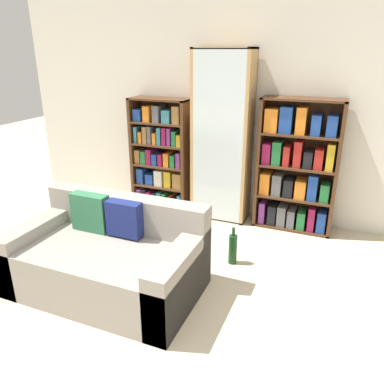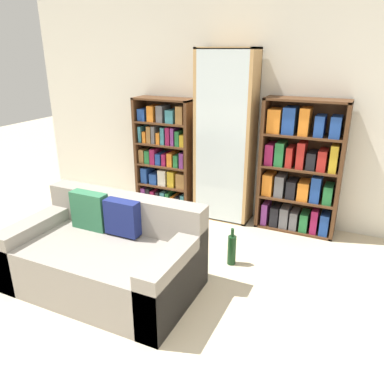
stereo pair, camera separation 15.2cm
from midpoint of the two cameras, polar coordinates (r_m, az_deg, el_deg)
name	(u,v)px [view 1 (the left image)]	position (r m, az deg, el deg)	size (l,w,h in m)	color
ground_plane	(129,355)	(2.96, -11.19, -23.26)	(16.00, 16.00, 0.00)	beige
wall_back	(241,110)	(4.72, 6.57, 12.28)	(6.23, 0.06, 2.70)	silver
couch	(109,259)	(3.50, -13.83, -9.92)	(1.64, 0.95, 0.81)	gray
bookshelf_left	(161,156)	(5.04, -5.57, 5.44)	(0.79, 0.32, 1.47)	#4C2D19
display_cabinet	(222,138)	(4.62, 3.69, 8.23)	(0.70, 0.36, 2.07)	tan
bookshelf_right	(296,169)	(4.51, 14.66, 3.44)	(0.91, 0.32, 1.55)	#4C2D19
wine_bottle	(233,249)	(3.84, 5.09, -8.61)	(0.09, 0.09, 0.40)	#143819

